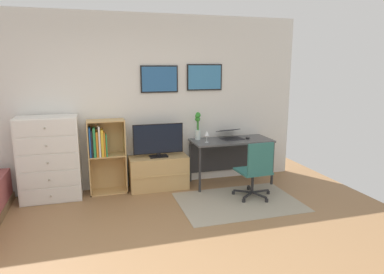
# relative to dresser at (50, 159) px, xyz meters

# --- Properties ---
(ground_plane) EXTENTS (7.20, 7.20, 0.00)m
(ground_plane) POSITION_rel_dresser_xyz_m (0.94, -2.15, -0.61)
(ground_plane) COLOR #936B44
(wall_back_with_posters) EXTENTS (6.12, 0.09, 2.70)m
(wall_back_with_posters) POSITION_rel_dresser_xyz_m (0.95, 0.27, 0.74)
(wall_back_with_posters) COLOR silver
(wall_back_with_posters) RESTS_ON ground_plane
(area_rug) EXTENTS (1.70, 1.20, 0.01)m
(area_rug) POSITION_rel_dresser_xyz_m (2.57, -0.87, -0.61)
(area_rug) COLOR #9E937F
(area_rug) RESTS_ON ground_plane
(dresser) EXTENTS (0.83, 0.46, 1.22)m
(dresser) POSITION_rel_dresser_xyz_m (0.00, 0.00, 0.00)
(dresser) COLOR white
(dresser) RESTS_ON ground_plane
(bookshelf) EXTENTS (0.55, 0.30, 1.13)m
(bookshelf) POSITION_rel_dresser_xyz_m (0.76, 0.07, 0.04)
(bookshelf) COLOR tan
(bookshelf) RESTS_ON ground_plane
(tv_stand) EXTENTS (0.91, 0.41, 0.52)m
(tv_stand) POSITION_rel_dresser_xyz_m (1.58, 0.02, -0.35)
(tv_stand) COLOR tan
(tv_stand) RESTS_ON ground_plane
(television) EXTENTS (0.78, 0.16, 0.52)m
(television) POSITION_rel_dresser_xyz_m (1.58, -0.01, 0.17)
(television) COLOR black
(television) RESTS_ON tv_stand
(desk) EXTENTS (1.30, 0.58, 0.74)m
(desk) POSITION_rel_dresser_xyz_m (2.77, 0.00, -0.01)
(desk) COLOR #4C4C4F
(desk) RESTS_ON ground_plane
(office_chair) EXTENTS (0.56, 0.58, 0.86)m
(office_chair) POSITION_rel_dresser_xyz_m (2.85, -0.82, -0.15)
(office_chair) COLOR #232326
(office_chair) RESTS_ON ground_plane
(laptop) EXTENTS (0.39, 0.42, 0.15)m
(laptop) POSITION_rel_dresser_xyz_m (2.79, 0.02, 0.19)
(laptop) COLOR #333338
(laptop) RESTS_ON desk
(computer_mouse) EXTENTS (0.06, 0.10, 0.03)m
(computer_mouse) POSITION_rel_dresser_xyz_m (3.06, -0.09, 0.14)
(computer_mouse) COLOR #262628
(computer_mouse) RESTS_ON desk
(bamboo_vase) EXTENTS (0.09, 0.09, 0.45)m
(bamboo_vase) POSITION_rel_dresser_xyz_m (2.25, 0.08, 0.37)
(bamboo_vase) COLOR silver
(bamboo_vase) RESTS_ON desk
(wine_glass) EXTENTS (0.07, 0.07, 0.18)m
(wine_glass) POSITION_rel_dresser_xyz_m (2.32, -0.15, 0.26)
(wine_glass) COLOR silver
(wine_glass) RESTS_ON desk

